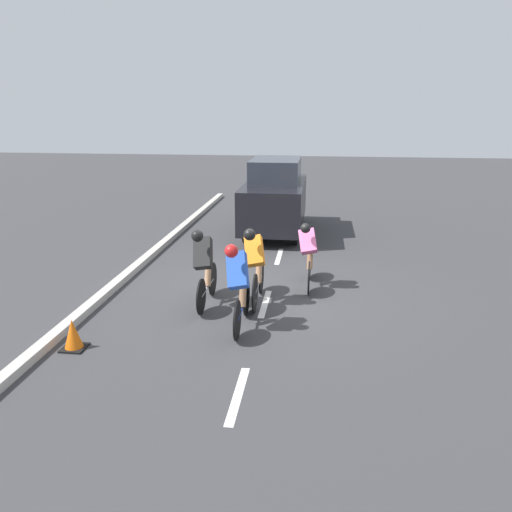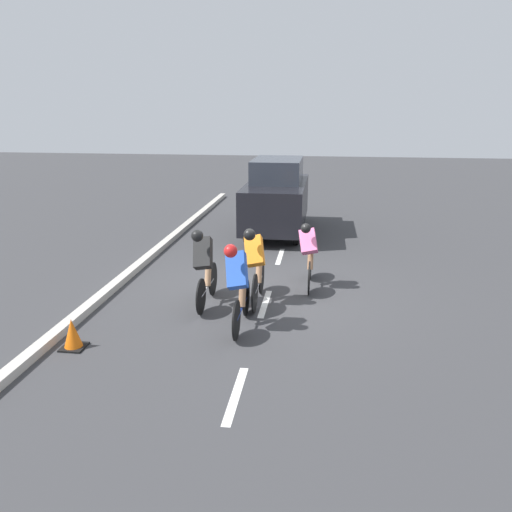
{
  "view_description": "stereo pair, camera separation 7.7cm",
  "coord_description": "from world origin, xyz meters",
  "px_view_note": "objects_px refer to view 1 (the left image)",
  "views": [
    {
      "loc": [
        -0.97,
        9.52,
        3.61
      ],
      "look_at": [
        0.17,
        0.66,
        0.95
      ],
      "focal_mm": 35.0,
      "sensor_mm": 36.0,
      "label": 1
    },
    {
      "loc": [
        -1.05,
        9.51,
        3.61
      ],
      "look_at": [
        0.17,
        0.66,
        0.95
      ],
      "focal_mm": 35.0,
      "sensor_mm": 36.0,
      "label": 2
    }
  ],
  "objects_px": {
    "cyclist_orange": "(256,264)",
    "cyclist_black": "(204,265)",
    "support_car": "(275,197)",
    "traffic_cone": "(73,335)",
    "cyclist_pink": "(308,253)",
    "cyclist_blue": "(239,283)"
  },
  "relations": [
    {
      "from": "cyclist_orange",
      "to": "support_car",
      "type": "height_order",
      "value": "support_car"
    },
    {
      "from": "cyclist_orange",
      "to": "cyclist_black",
      "type": "bearing_deg",
      "value": 14.51
    },
    {
      "from": "cyclist_black",
      "to": "cyclist_pink",
      "type": "xyz_separation_m",
      "value": [
        -1.9,
        -1.28,
        -0.07
      ]
    },
    {
      "from": "support_car",
      "to": "traffic_cone",
      "type": "distance_m",
      "value": 8.36
    },
    {
      "from": "cyclist_black",
      "to": "cyclist_pink",
      "type": "bearing_deg",
      "value": -146.04
    },
    {
      "from": "cyclist_black",
      "to": "cyclist_orange",
      "type": "height_order",
      "value": "cyclist_black"
    },
    {
      "from": "cyclist_orange",
      "to": "cyclist_pink",
      "type": "height_order",
      "value": "cyclist_orange"
    },
    {
      "from": "cyclist_black",
      "to": "cyclist_blue",
      "type": "height_order",
      "value": "cyclist_blue"
    },
    {
      "from": "cyclist_orange",
      "to": "traffic_cone",
      "type": "height_order",
      "value": "cyclist_orange"
    },
    {
      "from": "cyclist_black",
      "to": "cyclist_pink",
      "type": "relative_size",
      "value": 1.01
    },
    {
      "from": "cyclist_black",
      "to": "cyclist_blue",
      "type": "relative_size",
      "value": 0.98
    },
    {
      "from": "cyclist_black",
      "to": "support_car",
      "type": "distance_m",
      "value": 6.01
    },
    {
      "from": "cyclist_blue",
      "to": "traffic_cone",
      "type": "bearing_deg",
      "value": 23.87
    },
    {
      "from": "cyclist_pink",
      "to": "cyclist_blue",
      "type": "distance_m",
      "value": 2.47
    },
    {
      "from": "cyclist_black",
      "to": "traffic_cone",
      "type": "relative_size",
      "value": 3.38
    },
    {
      "from": "cyclist_pink",
      "to": "traffic_cone",
      "type": "height_order",
      "value": "cyclist_pink"
    },
    {
      "from": "cyclist_black",
      "to": "traffic_cone",
      "type": "xyz_separation_m",
      "value": [
        1.63,
        2.01,
        -0.57
      ]
    },
    {
      "from": "cyclist_orange",
      "to": "cyclist_pink",
      "type": "xyz_separation_m",
      "value": [
        -0.96,
        -1.04,
        -0.06
      ]
    },
    {
      "from": "cyclist_pink",
      "to": "support_car",
      "type": "relative_size",
      "value": 0.4
    },
    {
      "from": "cyclist_black",
      "to": "cyclist_blue",
      "type": "distance_m",
      "value": 1.23
    },
    {
      "from": "cyclist_orange",
      "to": "support_car",
      "type": "relative_size",
      "value": 0.41
    },
    {
      "from": "cyclist_pink",
      "to": "traffic_cone",
      "type": "distance_m",
      "value": 4.85
    }
  ]
}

